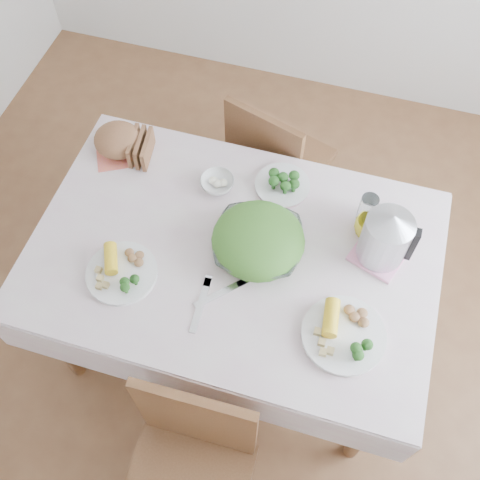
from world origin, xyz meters
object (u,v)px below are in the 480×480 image
(salad_bowl, at_px, (258,244))
(electric_kettle, at_px, (386,237))
(yellow_mug, at_px, (369,227))
(chair_far, at_px, (282,156))
(dining_table, at_px, (234,297))
(dinner_plate_left, at_px, (122,273))
(dinner_plate_right, at_px, (343,335))

(salad_bowl, bearing_deg, electric_kettle, 13.43)
(yellow_mug, bearing_deg, salad_bowl, -154.07)
(chair_far, distance_m, electric_kettle, 0.89)
(yellow_mug, xyz_separation_m, electric_kettle, (0.06, -0.08, 0.08))
(salad_bowl, xyz_separation_m, electric_kettle, (0.43, 0.10, 0.08))
(dining_table, bearing_deg, chair_far, 88.91)
(yellow_mug, bearing_deg, dinner_plate_left, -152.46)
(chair_far, bearing_deg, dining_table, 106.92)
(chair_far, relative_size, dinner_plate_left, 3.42)
(dinner_plate_right, relative_size, electric_kettle, 1.20)
(salad_bowl, height_order, dinner_plate_right, salad_bowl)
(dining_table, height_order, chair_far, chair_far)
(chair_far, distance_m, dinner_plate_left, 1.07)
(chair_far, relative_size, dinner_plate_right, 3.08)
(chair_far, relative_size, electric_kettle, 3.69)
(dining_table, distance_m, chair_far, 0.75)
(salad_bowl, relative_size, dinner_plate_left, 1.23)
(chair_far, xyz_separation_m, dinner_plate_left, (-0.37, -0.95, 0.31))
(dinner_plate_right, bearing_deg, chair_far, 114.63)
(chair_far, height_order, yellow_mug, chair_far)
(salad_bowl, bearing_deg, dining_table, -157.68)
(electric_kettle, bearing_deg, salad_bowl, -172.79)
(dinner_plate_right, xyz_separation_m, electric_kettle, (0.06, 0.35, 0.11))
(chair_far, distance_m, dinner_plate_right, 1.10)
(dining_table, xyz_separation_m, yellow_mug, (0.46, 0.22, 0.43))
(chair_far, bearing_deg, yellow_mug, 148.31)
(salad_bowl, distance_m, dinner_plate_left, 0.50)
(salad_bowl, distance_m, yellow_mug, 0.42)
(salad_bowl, height_order, electric_kettle, electric_kettle)
(dinner_plate_left, bearing_deg, chair_far, 68.78)
(dining_table, height_order, electric_kettle, electric_kettle)
(dinner_plate_right, xyz_separation_m, yellow_mug, (0.01, 0.43, 0.03))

